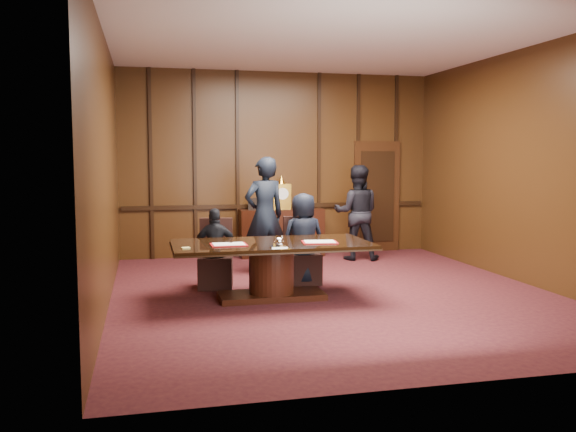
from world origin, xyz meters
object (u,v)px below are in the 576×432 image
object	(u,v)px
sideboard	(282,231)
witness_right	(357,213)
conference_table	(271,261)
signatory_left	(216,249)
witness_left	(265,215)
signatory_right	(303,239)

from	to	relation	value
sideboard	witness_right	size ratio (longest dim) A/B	0.92
conference_table	signatory_left	size ratio (longest dim) A/B	2.26
conference_table	witness_right	distance (m)	3.48
sideboard	conference_table	world-z (taller)	sideboard
sideboard	signatory_left	distance (m)	3.02
conference_table	witness_right	world-z (taller)	witness_right
witness_left	witness_right	size ratio (longest dim) A/B	1.09
signatory_right	witness_right	size ratio (longest dim) A/B	0.78
signatory_left	signatory_right	xyz separation A→B (m)	(1.30, 0.00, 0.10)
conference_table	signatory_left	xyz separation A→B (m)	(-0.65, 0.80, 0.07)
signatory_left	witness_right	world-z (taller)	witness_right
witness_left	signatory_right	bearing A→B (deg)	96.78
signatory_left	signatory_right	size ratio (longest dim) A/B	0.85
conference_table	witness_left	size ratio (longest dim) A/B	1.39
signatory_left	witness_right	size ratio (longest dim) A/B	0.67
sideboard	signatory_left	world-z (taller)	sideboard
signatory_left	witness_left	world-z (taller)	witness_left
signatory_right	witness_left	size ratio (longest dim) A/B	0.72
conference_table	signatory_left	distance (m)	1.03
signatory_right	conference_table	bearing A→B (deg)	44.25
signatory_right	witness_right	distance (m)	2.43
witness_right	conference_table	bearing A→B (deg)	69.17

